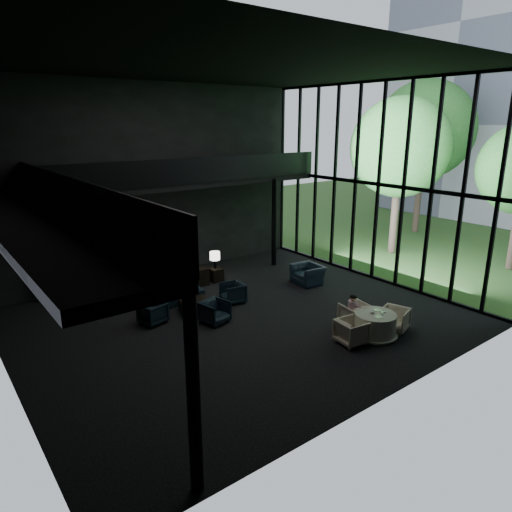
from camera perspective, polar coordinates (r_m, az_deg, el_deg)
floor at (r=15.71m, az=-2.03°, el=-7.72°), size 14.00×12.00×0.02m
ceiling at (r=14.43m, az=-2.38°, el=22.69°), size 14.00×12.00×0.02m
wall_back at (r=19.70m, az=-12.45°, el=8.97°), size 14.00×0.04×8.00m
wall_front at (r=10.33m, az=17.42°, el=2.13°), size 14.00×0.04×8.00m
curtain_wall at (r=19.35m, az=15.06°, el=8.66°), size 0.20×12.00×8.00m
mezzanine_left at (r=12.18m, az=-25.95°, el=3.30°), size 2.00×12.00×0.25m
mezzanine_back at (r=19.27m, az=-8.44°, el=9.01°), size 12.00×2.00×0.25m
railing_left at (r=12.30m, az=-21.74°, el=6.76°), size 0.06×12.00×1.00m
railing_back at (r=18.34m, az=-6.96°, el=10.59°), size 12.00×0.06×1.00m
column_sw at (r=8.14m, az=-7.84°, el=-16.57°), size 0.24×0.24×4.00m
column_nw at (r=18.26m, az=-25.93°, el=0.72°), size 0.24×0.24×4.00m
column_ne at (r=20.91m, az=2.29°, el=4.18°), size 0.24×0.24×4.00m
tree_near at (r=23.68m, az=17.58°, el=12.78°), size 4.80×4.80×7.65m
tree_far at (r=28.91m, az=20.35°, el=14.55°), size 5.60×5.60×8.80m
console at (r=18.38m, az=-9.21°, el=-3.08°), size 2.23×0.51×0.71m
bronze_urn at (r=18.13m, az=-9.37°, el=-0.38°), size 0.68×0.68×1.27m
side_table_left at (r=17.72m, az=-13.66°, el=-4.44°), size 0.46×0.46×0.51m
table_lamp_left at (r=17.47m, az=-13.80°, el=-2.23°), size 0.39×0.39×0.66m
side_table_right at (r=19.19m, az=-5.04°, el=-2.34°), size 0.50×0.50×0.56m
table_lamp_right at (r=18.98m, az=-5.17°, el=-0.07°), size 0.42×0.42×0.70m
sofa at (r=17.00m, az=-10.20°, el=-4.51°), size 2.21×0.74×0.85m
lounge_armchair_west at (r=15.53m, az=-12.76°, el=-6.79°), size 0.91×0.95×0.82m
lounge_armchair_east at (r=16.87m, az=-2.91°, el=-4.42°), size 0.91×0.96×0.85m
lounge_armchair_south at (r=15.23m, az=-5.18°, el=-6.74°), size 1.03×0.99×0.89m
window_armchair at (r=18.85m, az=6.51°, el=-1.75°), size 0.98×1.41×1.17m
coffee_table at (r=16.22m, az=-7.70°, el=-6.24°), size 1.21×1.21×0.43m
dining_table at (r=14.78m, az=14.61°, el=-8.49°), size 1.45×1.45×0.75m
dining_chair_north at (r=15.25m, az=12.28°, el=-6.95°), size 1.04×1.00×0.94m
dining_chair_east at (r=15.30m, az=16.94°, el=-7.37°), size 1.01×1.05×0.87m
dining_chair_west at (r=14.12m, az=11.86°, el=-8.99°), size 0.91×0.96×0.89m
child at (r=15.12m, az=12.01°, el=-5.89°), size 0.31×0.31×0.66m
plate_a at (r=14.40m, az=15.13°, el=-7.35°), size 0.24×0.24×0.01m
plate_b at (r=14.88m, az=14.87°, el=-6.53°), size 0.31×0.31×0.02m
saucer at (r=14.79m, az=15.66°, el=-6.74°), size 0.19×0.19×0.01m
coffee_cup at (r=14.72m, az=15.78°, el=-6.71°), size 0.08×0.08×0.06m
cereal_bowl at (r=14.60m, az=14.33°, el=-6.82°), size 0.14×0.14×0.07m
cream_pot at (r=14.55m, az=15.50°, el=-7.00°), size 0.06×0.06×0.07m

